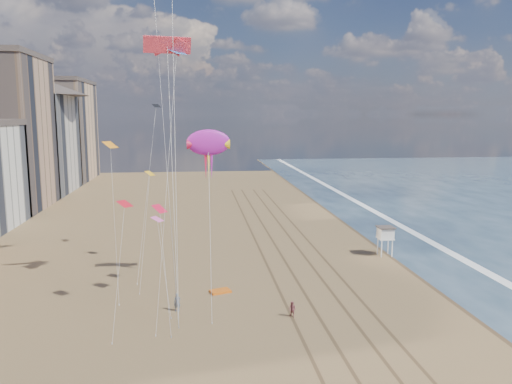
# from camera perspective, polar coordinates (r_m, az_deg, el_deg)

# --- Properties ---
(wet_sand) EXTENTS (260.00, 260.00, 0.00)m
(wet_sand) POSITION_cam_1_polar(r_m,az_deg,el_deg) (74.42, 15.83, -5.27)
(wet_sand) COLOR #42301E
(wet_sand) RESTS_ON ground
(foam) EXTENTS (260.00, 260.00, 0.00)m
(foam) POSITION_cam_1_polar(r_m,az_deg,el_deg) (76.11, 18.76, -5.10)
(foam) COLOR white
(foam) RESTS_ON ground
(tracks) EXTENTS (7.68, 120.00, 0.01)m
(tracks) POSITION_cam_1_polar(r_m,az_deg,el_deg) (60.39, 4.87, -8.25)
(tracks) COLOR brown
(tracks) RESTS_ON ground
(lifeguard_stand) EXTENTS (2.07, 2.07, 3.74)m
(lifeguard_stand) POSITION_cam_1_polar(r_m,az_deg,el_deg) (65.23, 14.57, -4.60)
(lifeguard_stand) COLOR white
(lifeguard_stand) RESTS_ON ground
(grounded_kite) EXTENTS (2.29, 1.84, 0.23)m
(grounded_kite) POSITION_cam_1_polar(r_m,az_deg,el_deg) (51.36, -4.11, -11.24)
(grounded_kite) COLOR orange
(grounded_kite) RESTS_ON ground
(show_kite) EXTENTS (4.48, 5.97, 18.12)m
(show_kite) POSITION_cam_1_polar(r_m,az_deg,el_deg) (51.59, -5.47, 5.60)
(show_kite) COLOR #B21BAC
(show_kite) RESTS_ON ground
(kite_flyer_a) EXTENTS (0.64, 0.44, 1.69)m
(kite_flyer_a) POSITION_cam_1_polar(r_m,az_deg,el_deg) (46.96, -8.99, -12.34)
(kite_flyer_a) COLOR slate
(kite_flyer_a) RESTS_ON ground
(kite_flyer_b) EXTENTS (0.88, 0.87, 1.43)m
(kite_flyer_b) POSITION_cam_1_polar(r_m,az_deg,el_deg) (45.32, 4.18, -13.23)
(kite_flyer_b) COLOR #944B50
(kite_flyer_b) RESTS_ON ground
(small_kites) EXTENTS (9.15, 18.97, 17.04)m
(small_kites) POSITION_cam_1_polar(r_m,az_deg,el_deg) (51.37, -12.12, 5.07)
(small_kites) COLOR red
(small_kites) RESTS_ON ground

